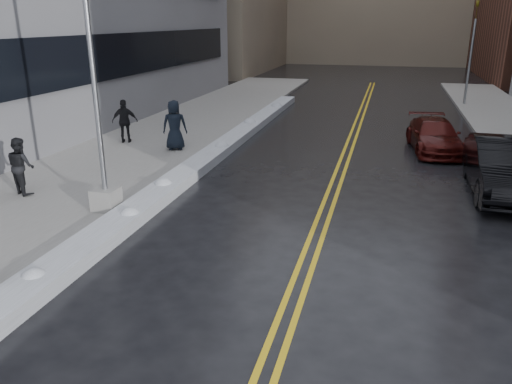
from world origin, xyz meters
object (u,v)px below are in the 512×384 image
Objects in this scene: car_maroon at (434,136)px; lamppost at (98,124)px; pedestrian_c at (175,125)px; traffic_signal at (471,49)px; car_black at (504,167)px; pedestrian_b at (21,166)px; pedestrian_d at (125,121)px.

lamppost is at bearing -140.19° from car_maroon.
lamppost is 6.93m from pedestrian_c.
traffic_signal is 12.86m from car_maroon.
traffic_signal is 17.56m from car_black.
traffic_signal is 1.36× the size of car_maroon.
traffic_signal reaches higher than car_maroon.
car_maroon is at bearing 108.62° from car_black.
traffic_signal is at bearing -98.96° from pedestrian_b.
pedestrian_d is 0.41× the size of car_maroon.
car_black is (14.21, -2.68, -0.21)m from pedestrian_d.
car_maroon is at bearing 169.74° from pedestrian_d.
pedestrian_d is at bearing -136.04° from traffic_signal.
pedestrian_d is at bearing -61.55° from pedestrian_b.
car_black is (13.91, 4.07, -0.16)m from pedestrian_b.
lamppost is at bearing 93.95° from pedestrian_d.
car_black is (11.69, -2.07, -0.29)m from pedestrian_c.
pedestrian_b reaches higher than car_maroon.
pedestrian_c is at bearing -170.31° from car_maroon.
pedestrian_d is at bearing 170.06° from car_black.
pedestrian_c reaches higher than car_black.
pedestrian_d is (-0.30, 6.75, 0.05)m from pedestrian_b.
car_maroon is (10.05, 2.99, -0.50)m from pedestrian_c.
traffic_signal is 26.21m from pedestrian_b.
car_maroon is (-2.63, -12.29, -2.76)m from traffic_signal.
pedestrian_d reaches higher than car_maroon.
pedestrian_c is at bearing 170.67° from car_black.
pedestrian_b is (-14.91, -21.42, -2.40)m from traffic_signal.
lamppost reaches higher than pedestrian_b.
traffic_signal reaches higher than car_black.
car_maroon is (9.17, 9.71, -1.89)m from lamppost.
car_black is at bearing 148.34° from pedestrian_d.
traffic_signal reaches higher than pedestrian_c.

